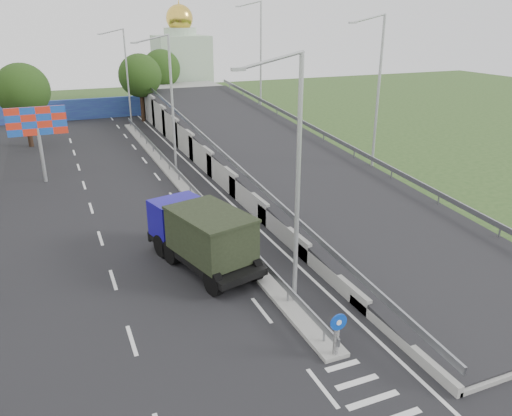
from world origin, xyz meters
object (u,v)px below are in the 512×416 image
lamp_post_near (294,173)px  lamp_post_far (125,72)px  dump_truck (201,234)px  lamp_post_mid (169,99)px  church (182,64)px  sign_bollard (337,334)px  billboard (37,125)px

lamp_post_near → lamp_post_far: 40.00m
lamp_post_far → dump_truck: lamp_post_far is taller
lamp_post_mid → lamp_post_far: bearing=90.0°
lamp_post_near → church: (9.89, 54.00, -0.50)m
lamp_post_near → dump_truck: 6.80m
sign_bollard → lamp_post_mid: (0.11, 23.83, 4.77)m
lamp_post_far → dump_truck: 35.47m
lamp_post_near → lamp_post_far: bearing=90.0°
lamp_post_far → billboard: (-9.11, -18.00, -1.62)m
sign_bollard → lamp_post_mid: 24.30m
church → lamp_post_far: bearing=-125.2°
dump_truck → lamp_post_mid: bearing=66.2°
lamp_post_near → billboard: lamp_post_near is taller
sign_bollard → billboard: billboard is taller
lamp_post_far → church: church is taller
lamp_post_mid → billboard: size_ratio=1.83×
lamp_post_near → billboard: size_ratio=1.83×
dump_truck → billboard: bearing=96.5°
sign_bollard → lamp_post_mid: lamp_post_mid is taller
lamp_post_near → billboard: 23.87m
lamp_post_near → lamp_post_mid: size_ratio=1.00×
sign_bollard → lamp_post_near: size_ratio=0.17×
sign_bollard → billboard: size_ratio=0.30×
lamp_post_near → dump_truck: bearing=115.9°
lamp_post_far → billboard: bearing=-116.8°
lamp_post_mid → lamp_post_far: 20.00m
lamp_post_near → church: size_ratio=0.73×
sign_bollard → lamp_post_far: lamp_post_far is taller
lamp_post_mid → billboard: lamp_post_mid is taller
lamp_post_far → church: (9.89, 14.00, -0.50)m
lamp_post_mid → lamp_post_far: (0.00, 20.00, 0.00)m
lamp_post_near → lamp_post_mid: 20.00m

